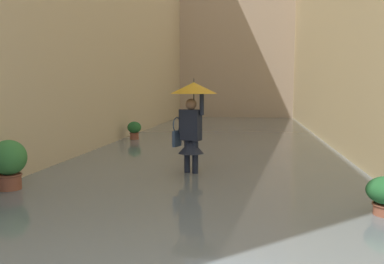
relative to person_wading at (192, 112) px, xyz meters
name	(u,v)px	position (x,y,z in m)	size (l,w,h in m)	color
ground_plane	(220,146)	(-0.15, -5.06, -1.36)	(60.00, 60.00, 0.00)	gray
flood_water	(220,143)	(-0.15, -5.06, -1.28)	(7.30, 27.76, 0.15)	slate
building_facade_far	(237,45)	(-0.15, -16.84, 3.02)	(10.10, 1.80, 8.76)	tan
person_wading	(192,112)	(0.00, 0.00, 0.00)	(0.91, 0.91, 2.01)	#4C4233
potted_plant_near_right	(9,164)	(2.80, 1.77, -0.78)	(0.58, 0.58, 0.98)	brown
potted_plant_far_right	(134,131)	(2.68, -5.09, -0.91)	(0.45, 0.45, 0.74)	brown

